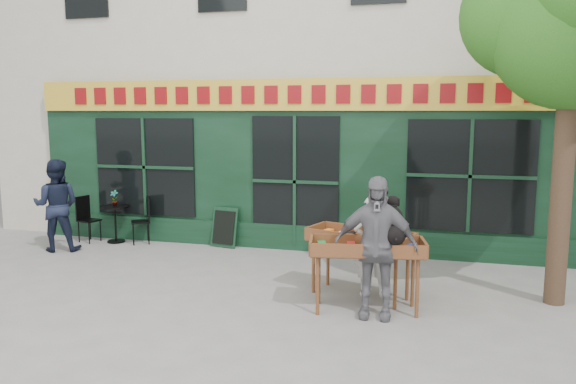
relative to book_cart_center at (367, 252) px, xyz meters
name	(u,v)px	position (x,y,z in m)	size (l,w,h in m)	color
ground	(258,285)	(-1.76, 0.69, -0.82)	(80.00, 80.00, 0.00)	slate
building	(332,17)	(-1.76, 6.66, 4.15)	(14.00, 7.26, 10.00)	beige
book_cart_center	(367,252)	(0.00, 0.00, 0.00)	(1.59, 0.88, 0.99)	brown
dog	(394,219)	(0.35, -0.05, 0.47)	(0.34, 0.60, 0.60)	black
woman	(372,245)	(0.00, 0.65, -0.07)	(0.55, 0.36, 1.51)	silver
book_cart_right	(360,242)	(-0.17, 0.56, 0.00)	(1.62, 1.06, 0.99)	brown
man_right	(375,247)	(0.13, -0.19, 0.11)	(1.10, 0.46, 1.87)	slate
bistro_table	(115,216)	(-5.51, 2.68, -0.28)	(0.60, 0.60, 0.76)	black
bistro_chair_left	(86,215)	(-6.15, 2.60, -0.26)	(0.44, 0.44, 0.95)	black
bistro_chair_right	(145,216)	(-4.88, 2.78, -0.26)	(0.50, 0.50, 0.95)	black
potted_plant	(114,198)	(-5.51, 2.68, 0.11)	(0.17, 0.12, 0.33)	gray
man_left	(56,205)	(-6.21, 1.78, 0.07)	(0.87, 0.68, 1.78)	black
chalkboard	(224,227)	(-3.19, 2.88, -0.42)	(0.58, 0.28, 0.79)	black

